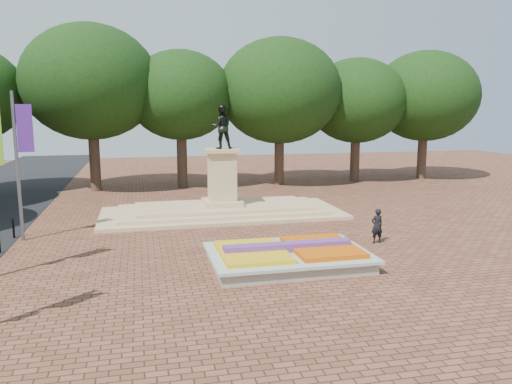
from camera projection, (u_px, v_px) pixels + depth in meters
ground at (252, 252)px, 21.74m from camera, size 90.00×90.00×0.00m
flower_bed at (288, 256)px, 19.99m from camera, size 6.30×4.30×0.91m
monument at (222, 200)px, 29.28m from camera, size 14.00×6.00×6.40m
tree_row_back at (230, 102)px, 38.44m from camera, size 44.80×8.80×10.43m
pedestrian at (377, 226)px, 23.16m from camera, size 0.63×0.44×1.64m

